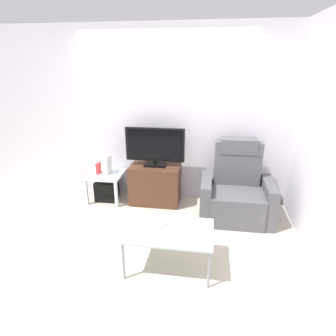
{
  "coord_description": "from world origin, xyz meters",
  "views": [
    {
      "loc": [
        0.7,
        -3.12,
        2.05
      ],
      "look_at": [
        0.14,
        0.5,
        0.7
      ],
      "focal_mm": 30.35,
      "sensor_mm": 36.0,
      "label": 1
    }
  ],
  "objects_px": {
    "coffee_table": "(169,232)",
    "subwoofer_box": "(107,190)",
    "side_table": "(106,177)",
    "book_upright": "(98,168)",
    "television": "(155,146)",
    "game_console": "(107,165)",
    "tv_stand": "(155,184)",
    "cell_phone": "(162,225)",
    "recliner_armchair": "(236,192)"
  },
  "relations": [
    {
      "from": "subwoofer_box",
      "to": "coffee_table",
      "type": "height_order",
      "value": "coffee_table"
    },
    {
      "from": "tv_stand",
      "to": "game_console",
      "type": "relative_size",
      "value": 2.75
    },
    {
      "from": "subwoofer_box",
      "to": "side_table",
      "type": "bearing_deg",
      "value": 146.31
    },
    {
      "from": "coffee_table",
      "to": "book_upright",
      "type": "bearing_deg",
      "value": 133.03
    },
    {
      "from": "tv_stand",
      "to": "game_console",
      "type": "xyz_separation_m",
      "value": [
        -0.75,
        -0.01,
        0.28
      ]
    },
    {
      "from": "recliner_armchair",
      "to": "coffee_table",
      "type": "relative_size",
      "value": 1.2
    },
    {
      "from": "tv_stand",
      "to": "recliner_armchair",
      "type": "distance_m",
      "value": 1.23
    },
    {
      "from": "tv_stand",
      "to": "recliner_armchair",
      "type": "relative_size",
      "value": 0.7
    },
    {
      "from": "game_console",
      "to": "cell_phone",
      "type": "relative_size",
      "value": 1.83
    },
    {
      "from": "book_upright",
      "to": "cell_phone",
      "type": "height_order",
      "value": "book_upright"
    },
    {
      "from": "game_console",
      "to": "coffee_table",
      "type": "height_order",
      "value": "game_console"
    },
    {
      "from": "book_upright",
      "to": "cell_phone",
      "type": "xyz_separation_m",
      "value": [
        1.23,
        -1.35,
        -0.08
      ]
    },
    {
      "from": "cell_phone",
      "to": "book_upright",
      "type": "bearing_deg",
      "value": 170.74
    },
    {
      "from": "cell_phone",
      "to": "subwoofer_box",
      "type": "bearing_deg",
      "value": 167.93
    },
    {
      "from": "cell_phone",
      "to": "coffee_table",
      "type": "bearing_deg",
      "value": -1.2
    },
    {
      "from": "side_table",
      "to": "coffee_table",
      "type": "distance_m",
      "value": 1.89
    },
    {
      "from": "coffee_table",
      "to": "subwoofer_box",
      "type": "bearing_deg",
      "value": 130.4
    },
    {
      "from": "side_table",
      "to": "coffee_table",
      "type": "relative_size",
      "value": 0.6
    },
    {
      "from": "television",
      "to": "recliner_armchair",
      "type": "xyz_separation_m",
      "value": [
        1.2,
        -0.27,
        -0.53
      ]
    },
    {
      "from": "television",
      "to": "recliner_armchair",
      "type": "bearing_deg",
      "value": -12.63
    },
    {
      "from": "tv_stand",
      "to": "side_table",
      "type": "distance_m",
      "value": 0.79
    },
    {
      "from": "side_table",
      "to": "coffee_table",
      "type": "xyz_separation_m",
      "value": [
        1.23,
        -1.44,
        0.04
      ]
    },
    {
      "from": "tv_stand",
      "to": "subwoofer_box",
      "type": "bearing_deg",
      "value": -178.62
    },
    {
      "from": "coffee_table",
      "to": "cell_phone",
      "type": "relative_size",
      "value": 6.0
    },
    {
      "from": "subwoofer_box",
      "to": "game_console",
      "type": "relative_size",
      "value": 1.14
    },
    {
      "from": "subwoofer_box",
      "to": "book_upright",
      "type": "bearing_deg",
      "value": -168.69
    },
    {
      "from": "book_upright",
      "to": "game_console",
      "type": "distance_m",
      "value": 0.15
    },
    {
      "from": "television",
      "to": "coffee_table",
      "type": "relative_size",
      "value": 0.98
    },
    {
      "from": "cell_phone",
      "to": "recliner_armchair",
      "type": "bearing_deg",
      "value": 91.11
    },
    {
      "from": "side_table",
      "to": "book_upright",
      "type": "xyz_separation_m",
      "value": [
        -0.1,
        -0.02,
        0.15
      ]
    },
    {
      "from": "side_table",
      "to": "book_upright",
      "type": "relative_size",
      "value": 3.17
    },
    {
      "from": "tv_stand",
      "to": "coffee_table",
      "type": "distance_m",
      "value": 1.53
    },
    {
      "from": "television",
      "to": "game_console",
      "type": "bearing_deg",
      "value": -177.89
    },
    {
      "from": "book_upright",
      "to": "coffee_table",
      "type": "height_order",
      "value": "book_upright"
    },
    {
      "from": "television",
      "to": "coffee_table",
      "type": "bearing_deg",
      "value": -73.5
    },
    {
      "from": "tv_stand",
      "to": "cell_phone",
      "type": "xyz_separation_m",
      "value": [
        0.35,
        -1.38,
        0.14
      ]
    },
    {
      "from": "recliner_armchair",
      "to": "game_console",
      "type": "bearing_deg",
      "value": -175.96
    },
    {
      "from": "television",
      "to": "side_table",
      "type": "distance_m",
      "value": 0.95
    },
    {
      "from": "subwoofer_box",
      "to": "book_upright",
      "type": "xyz_separation_m",
      "value": [
        -0.1,
        -0.02,
        0.37
      ]
    },
    {
      "from": "side_table",
      "to": "cell_phone",
      "type": "distance_m",
      "value": 1.78
    },
    {
      "from": "television",
      "to": "game_console",
      "type": "relative_size",
      "value": 3.22
    },
    {
      "from": "recliner_armchair",
      "to": "cell_phone",
      "type": "relative_size",
      "value": 7.2
    },
    {
      "from": "tv_stand",
      "to": "subwoofer_box",
      "type": "height_order",
      "value": "tv_stand"
    },
    {
      "from": "coffee_table",
      "to": "cell_phone",
      "type": "height_order",
      "value": "cell_phone"
    },
    {
      "from": "game_console",
      "to": "coffee_table",
      "type": "relative_size",
      "value": 0.3
    },
    {
      "from": "subwoofer_box",
      "to": "cell_phone",
      "type": "relative_size",
      "value": 2.08
    },
    {
      "from": "television",
      "to": "cell_phone",
      "type": "bearing_deg",
      "value": -76.12
    },
    {
      "from": "coffee_table",
      "to": "recliner_armchair",
      "type": "bearing_deg",
      "value": 57.62
    },
    {
      "from": "television",
      "to": "side_table",
      "type": "height_order",
      "value": "television"
    },
    {
      "from": "game_console",
      "to": "tv_stand",
      "type": "bearing_deg",
      "value": 0.68
    }
  ]
}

